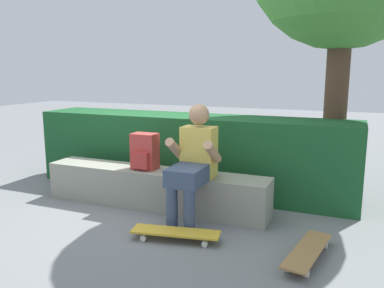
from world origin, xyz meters
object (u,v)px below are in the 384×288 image
Objects in this scene: bench_main at (154,188)px; skateboard_beside_bench at (307,251)px; backpack_on_bench at (144,152)px; person_skater at (194,160)px; skateboard_near_person at (176,233)px.

skateboard_beside_bench is (1.74, -0.63, -0.14)m from bench_main.
bench_main is at bearing 5.03° from backpack_on_bench.
backpack_on_bench is at bearing 161.35° from skateboard_beside_bench.
bench_main reaches higher than skateboard_beside_bench.
person_skater is 1.43× the size of skateboard_beside_bench.
backpack_on_bench reaches higher than bench_main.
skateboard_beside_bench is (1.14, 0.08, 0.00)m from skateboard_near_person.
bench_main is 6.47× the size of backpack_on_bench.
person_skater is at bearing -16.24° from backpack_on_bench.
person_skater is 2.95× the size of backpack_on_bench.
skateboard_near_person is (0.04, -0.51, -0.56)m from person_skater.
bench_main is 0.73m from person_skater.
skateboard_near_person is 1.00× the size of skateboard_beside_bench.
person_skater is at bearing 94.17° from skateboard_near_person.
person_skater is at bearing -19.97° from bench_main.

